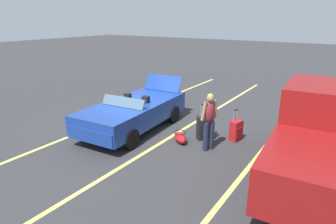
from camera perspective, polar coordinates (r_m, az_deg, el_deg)
name	(u,v)px	position (r m, az deg, el deg)	size (l,w,h in m)	color
ground_plane	(134,129)	(9.84, -6.70, -3.40)	(80.00, 80.00, 0.00)	#333335
lot_line_near	(106,122)	(10.69, -12.10, -1.93)	(18.00, 0.12, 0.01)	#EAE066
lot_line_mid	(168,138)	(9.07, 0.09, -5.21)	(18.00, 0.12, 0.01)	#EAE066
lot_line_far	(254,161)	(8.05, 16.58, -9.21)	(18.00, 0.12, 0.01)	#EAE066
convertible_car	(130,114)	(9.49, -7.53, -0.46)	(4.31, 2.05, 1.50)	navy
suitcase_large_black	(205,128)	(8.96, 7.30, -3.09)	(0.53, 0.54, 1.12)	black
suitcase_medium_bright	(236,131)	(9.08, 13.28, -3.57)	(0.44, 0.33, 0.97)	red
duffel_bag	(180,138)	(8.73, 2.42, -5.05)	(0.64, 0.69, 0.34)	red
traveler_person	(209,119)	(8.07, 8.15, -1.35)	(0.58, 0.34, 1.65)	#1E2338
parked_pickup_truck_near	(324,131)	(7.57, 28.40, -3.35)	(5.11, 2.30, 2.10)	maroon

